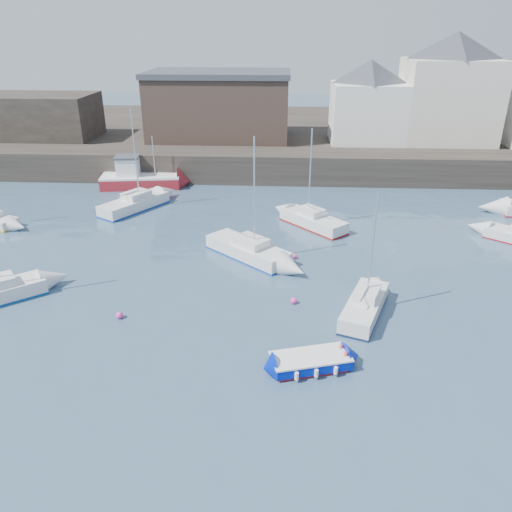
# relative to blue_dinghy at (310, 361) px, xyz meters

# --- Properties ---
(water) EXTENTS (220.00, 220.00, 0.00)m
(water) POSITION_rel_blue_dinghy_xyz_m (-3.15, -2.45, -0.40)
(water) COLOR #2D4760
(water) RESTS_ON ground
(quay_wall) EXTENTS (90.00, 5.00, 3.00)m
(quay_wall) POSITION_rel_blue_dinghy_xyz_m (-3.15, 32.55, 1.10)
(quay_wall) COLOR #28231E
(quay_wall) RESTS_ON ground
(land_strip) EXTENTS (90.00, 32.00, 2.80)m
(land_strip) POSITION_rel_blue_dinghy_xyz_m (-3.15, 50.55, 1.00)
(land_strip) COLOR #28231E
(land_strip) RESTS_ON ground
(bldg_east_a) EXTENTS (13.36, 13.36, 11.80)m
(bldg_east_a) POSITION_rel_blue_dinghy_xyz_m (16.85, 39.55, 8.40)
(bldg_east_a) COLOR beige
(bldg_east_a) RESTS_ON land_strip
(bldg_east_d) EXTENTS (11.14, 11.14, 8.95)m
(bldg_east_d) POSITION_rel_blue_dinghy_xyz_m (7.85, 39.05, 6.96)
(bldg_east_d) COLOR white
(bldg_east_d) RESTS_ON land_strip
(warehouse) EXTENTS (16.40, 10.40, 7.60)m
(warehouse) POSITION_rel_blue_dinghy_xyz_m (-9.15, 40.55, 6.22)
(warehouse) COLOR #3D2D26
(warehouse) RESTS_ON land_strip
(bldg_west) EXTENTS (14.00, 8.00, 5.00)m
(bldg_west) POSITION_rel_blue_dinghy_xyz_m (-31.15, 39.55, 4.90)
(bldg_west) COLOR #353028
(bldg_west) RESTS_ON land_strip
(blue_dinghy) EXTENTS (4.09, 2.59, 0.72)m
(blue_dinghy) POSITION_rel_blue_dinghy_xyz_m (0.00, 0.00, 0.00)
(blue_dinghy) COLOR maroon
(blue_dinghy) RESTS_ON ground
(fishing_boat) EXTENTS (8.18, 3.96, 5.21)m
(fishing_boat) POSITION_rel_blue_dinghy_xyz_m (-16.27, 29.01, 0.61)
(fishing_boat) COLOR maroon
(fishing_boat) RESTS_ON ground
(sailboat_b) EXTENTS (6.48, 6.09, 8.69)m
(sailboat_b) POSITION_rel_blue_dinghy_xyz_m (-3.88, 12.62, 0.16)
(sailboat_b) COLOR silver
(sailboat_b) RESTS_ON ground
(sailboat_c) EXTENTS (3.57, 5.70, 7.16)m
(sailboat_c) POSITION_rel_blue_dinghy_xyz_m (3.30, 5.16, 0.15)
(sailboat_c) COLOR silver
(sailboat_c) RESTS_ON ground
(sailboat_f) EXTENTS (5.59, 5.82, 7.95)m
(sailboat_f) POSITION_rel_blue_dinghy_xyz_m (1.02, 18.80, 0.16)
(sailboat_f) COLOR silver
(sailboat_f) RESTS_ON ground
(sailboat_h) EXTENTS (5.46, 6.91, 8.74)m
(sailboat_h) POSITION_rel_blue_dinghy_xyz_m (-14.79, 22.23, 0.17)
(sailboat_h) COLOR silver
(sailboat_h) RESTS_ON ground
(buoy_near) EXTENTS (0.41, 0.41, 0.41)m
(buoy_near) POSITION_rel_blue_dinghy_xyz_m (-10.58, 3.97, -0.40)
(buoy_near) COLOR #FC379C
(buoy_near) RESTS_ON ground
(buoy_mid) EXTENTS (0.39, 0.39, 0.39)m
(buoy_mid) POSITION_rel_blue_dinghy_xyz_m (-0.70, 6.18, -0.40)
(buoy_mid) COLOR #FC379C
(buoy_mid) RESTS_ON ground
(buoy_far) EXTENTS (0.38, 0.38, 0.38)m
(buoy_far) POSITION_rel_blue_dinghy_xyz_m (-0.59, 12.51, -0.40)
(buoy_far) COLOR #FC379C
(buoy_far) RESTS_ON ground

